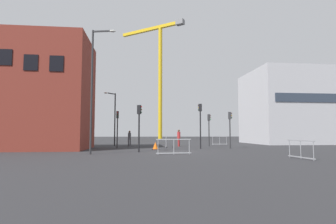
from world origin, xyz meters
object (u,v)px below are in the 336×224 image
traffic_light_median (139,120)px  traffic_cone_on_verge (155,146)px  construction_crane (159,64)px  traffic_light_far (117,123)px  pedestrian_walking (179,137)px  traffic_light_crosswalk (230,124)px  traffic_light_corner (200,119)px  streetlamp_tall (94,82)px  streetlamp_short (113,114)px  traffic_light_near (209,125)px  pedestrian_waiting (129,137)px

traffic_light_median → traffic_cone_on_verge: traffic_light_median is taller
traffic_light_median → traffic_cone_on_verge: size_ratio=5.46×
construction_crane → traffic_light_far: construction_crane is taller
pedestrian_walking → traffic_light_crosswalk: bearing=-43.5°
construction_crane → traffic_cone_on_verge: size_ratio=39.69×
traffic_light_corner → streetlamp_tall: bearing=-148.1°
traffic_light_far → traffic_light_crosswalk: bearing=-7.9°
streetlamp_tall → streetlamp_short: size_ratio=1.48×
traffic_cone_on_verge → traffic_light_near: bearing=36.1°
traffic_light_near → pedestrian_walking: (-3.33, 0.38, -1.32)m
streetlamp_tall → pedestrian_walking: 13.17m
traffic_light_median → pedestrian_waiting: traffic_light_median is taller
traffic_light_median → traffic_light_corner: size_ratio=0.86×
traffic_light_median → traffic_light_corner: bearing=34.0°
streetlamp_short → pedestrian_walking: 7.90m
construction_crane → traffic_light_near: construction_crane is taller
streetlamp_tall → traffic_light_far: 7.87m
construction_crane → traffic_light_near: bearing=-84.0°
pedestrian_waiting → traffic_light_median: bearing=-82.8°
streetlamp_short → traffic_light_corner: bearing=-34.5°
traffic_light_near → traffic_light_corner: 4.47m
traffic_light_median → pedestrian_waiting: 8.60m
construction_crane → pedestrian_waiting: (-5.40, -31.09, -16.26)m
traffic_light_median → traffic_light_far: (-2.15, 5.62, -0.02)m
construction_crane → streetlamp_short: 33.41m
streetlamp_short → traffic_light_crosswalk: (11.71, -5.77, -1.24)m
streetlamp_short → traffic_light_corner: streetlamp_short is taller
traffic_light_far → traffic_light_crosswalk: traffic_light_far is taller
traffic_light_median → traffic_light_corner: (5.77, 3.89, 0.35)m
streetlamp_short → traffic_light_crosswalk: 13.11m
traffic_light_crosswalk → traffic_light_corner: bearing=-175.6°
streetlamp_short → traffic_light_corner: 10.62m
traffic_light_median → traffic_light_far: bearing=110.9°
streetlamp_tall → traffic_light_median: streetlamp_tall is taller
traffic_light_near → traffic_light_crosswalk: traffic_light_near is taller
construction_crane → traffic_cone_on_verge: construction_crane is taller
streetlamp_tall → construction_crane: bearing=79.6°
pedestrian_waiting → pedestrian_walking: bearing=-1.2°
streetlamp_tall → traffic_light_corner: size_ratio=2.10×
pedestrian_walking → traffic_light_near: bearing=-6.5°
streetlamp_tall → traffic_light_median: (3.21, 1.71, -2.65)m
construction_crane → streetlamp_short: construction_crane is taller
traffic_cone_on_verge → streetlamp_short: bearing=124.4°
construction_crane → pedestrian_waiting: size_ratio=15.44×
streetlamp_short → traffic_light_near: size_ratio=1.70×
streetlamp_tall → pedestrian_waiting: (2.15, 10.11, -4.12)m
traffic_light_corner → traffic_cone_on_verge: (-4.29, -0.49, -2.52)m
construction_crane → streetlamp_short: size_ratio=4.42×
streetlamp_tall → streetlamp_short: (0.25, 11.59, -1.50)m
streetlamp_tall → traffic_light_near: bearing=41.5°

